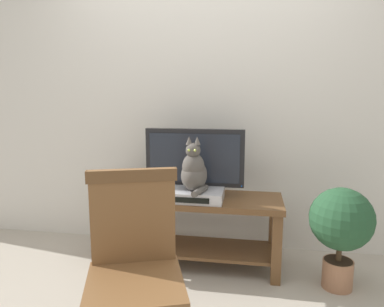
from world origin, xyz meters
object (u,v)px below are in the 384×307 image
object	(u,v)px
wooden_chair	(134,259)
book_stack	(132,186)
tv	(195,161)
potted_plant	(341,225)
media_box	(194,195)
cat	(194,171)
tv_stand	(193,218)

from	to	relation	value
wooden_chair	book_stack	world-z (taller)	wooden_chair
tv	potted_plant	world-z (taller)	tv
media_box	cat	bearing A→B (deg)	-85.22
cat	book_stack	world-z (taller)	cat
tv	cat	world-z (taller)	tv
tv	media_box	world-z (taller)	tv
wooden_chair	potted_plant	distance (m)	1.48
tv_stand	book_stack	world-z (taller)	book_stack
tv	cat	size ratio (longest dim) A/B	1.90
media_box	wooden_chair	size ratio (longest dim) A/B	0.44
wooden_chair	tv_stand	bearing A→B (deg)	85.29
wooden_chair	book_stack	bearing A→B (deg)	109.63
tv	media_box	xyz separation A→B (m)	(0.02, -0.16, -0.23)
tv_stand	wooden_chair	distance (m)	1.13
cat	book_stack	xyz separation A→B (m)	(-0.53, 0.15, -0.17)
media_box	cat	world-z (taller)	cat
tv_stand	tv	size ratio (longest dim) A/B	1.76
tv	book_stack	xyz separation A→B (m)	(-0.50, -0.03, -0.21)
wooden_chair	book_stack	xyz separation A→B (m)	(-0.41, 1.15, 0.03)
wooden_chair	media_box	bearing A→B (deg)	83.61
cat	media_box	bearing A→B (deg)	94.78
tv_stand	cat	xyz separation A→B (m)	(0.02, -0.11, 0.39)
media_box	book_stack	xyz separation A→B (m)	(-0.53, 0.13, 0.01)
tv	wooden_chair	distance (m)	1.21
book_stack	cat	bearing A→B (deg)	-15.43
book_stack	media_box	bearing A→B (deg)	-13.94
media_box	book_stack	bearing A→B (deg)	166.06
wooden_chair	potted_plant	size ratio (longest dim) A/B	1.37
cat	book_stack	bearing A→B (deg)	164.57
potted_plant	book_stack	bearing A→B (deg)	172.21
wooden_chair	book_stack	size ratio (longest dim) A/B	4.05
media_box	cat	size ratio (longest dim) A/B	1.07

